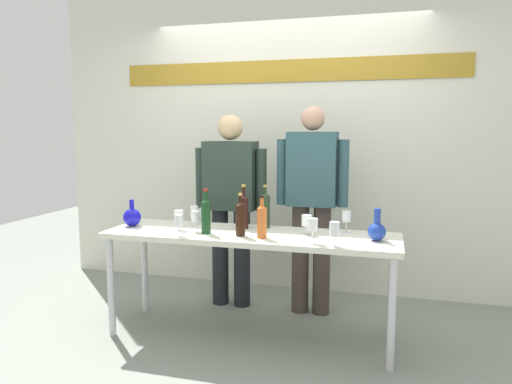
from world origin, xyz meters
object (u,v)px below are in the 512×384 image
Objects in this scene: decanter_blue_right at (377,230)px; presenter_right at (312,198)px; wine_bottle_1 at (244,210)px; wine_bottle_3 at (240,217)px; wine_glass_left_1 at (179,215)px; wine_glass_left_0 at (194,212)px; presenter_left at (231,197)px; display_table at (250,242)px; wine_glass_left_3 at (179,221)px; wine_glass_right_2 at (334,229)px; wine_glass_right_1 at (307,221)px; wine_glass_left_4 at (195,217)px; wine_bottle_0 at (262,220)px; wine_glass_left_2 at (203,213)px; wine_glass_right_3 at (347,217)px; wine_bottle_4 at (265,209)px; wine_bottle_2 at (206,214)px; decanter_blue_left at (132,217)px; wine_glass_right_0 at (313,225)px.

decanter_blue_right is 0.81m from presenter_right.
wine_bottle_1 is 1.10× the size of wine_bottle_3.
presenter_right is 1.09m from wine_glass_left_1.
wine_glass_left_0 is at bearing -179.72° from wine_bottle_1.
presenter_right reaches higher than presenter_left.
wine_glass_left_3 reaches higher than display_table.
presenter_left is 10.30× the size of wine_glass_right_2.
wine_glass_left_1 reaches higher than wine_glass_right_1.
wine_glass_left_0 reaches higher than wine_glass_left_4.
wine_glass_right_1 is (0.40, 0.06, 0.17)m from display_table.
wine_glass_left_0 reaches higher than wine_glass_left_3.
wine_bottle_0 is at bearing -170.96° from decanter_blue_right.
wine_glass_left_1 is at bearing -110.24° from wine_glass_left_2.
wine_bottle_3 is 1.95× the size of wine_glass_left_0.
display_table is at bearing -171.73° from wine_glass_right_1.
wine_glass_left_3 is (-1.33, -0.22, 0.04)m from decanter_blue_right.
decanter_blue_right is 1.37m from presenter_left.
wine_glass_right_3 is (1.06, 0.26, 0.01)m from wine_glass_left_4.
wine_glass_right_2 is (1.07, -0.01, 0.00)m from wine_glass_left_3.
presenter_left reaches higher than decanter_blue_right.
wine_bottle_4 is 2.24× the size of wine_glass_left_1.
wine_glass_left_2 is (-0.41, 0.32, -0.04)m from wine_bottle_3.
wine_bottle_2 is 0.25m from wine_glass_left_1.
wine_bottle_1 reaches higher than wine_glass_left_2.
wine_bottle_1 is at bearing -176.05° from wine_glass_right_3.
presenter_left is at bearing 180.00° from presenter_right.
wine_glass_left_2 is at bearing -155.09° from presenter_right.
wine_bottle_1 reaches higher than wine_bottle_0.
decanter_blue_left is 0.63× the size of wine_bottle_1.
wine_glass_left_3 is (-0.11, -0.82, -0.06)m from presenter_left.
wine_bottle_2 is 1.01m from wine_glass_right_3.
wine_glass_left_0 is at bearing 115.04° from wine_glass_left_4.
wine_glass_right_1 is (0.85, 0.28, -0.01)m from wine_glass_left_3.
wine_glass_left_1 is (0.40, -0.02, 0.03)m from decanter_blue_left.
wine_glass_left_2 is at bearing 90.24° from wine_glass_left_3.
wine_glass_right_0 is (0.93, 0.04, 0.01)m from wine_glass_left_3.
wine_glass_right_3 is at bearing 64.36° from wine_glass_right_0.
display_table is 0.23m from wine_bottle_3.
wine_bottle_4 is 2.32× the size of wine_glass_right_1.
presenter_left is at bearing 154.01° from decanter_blue_right.
presenter_left is 10.96× the size of wine_glass_left_4.
presenter_left is 0.92m from wine_glass_right_1.
wine_bottle_1 is at bearing 123.16° from display_table.
wine_bottle_1 is at bearing -60.58° from presenter_left.
presenter_right reaches higher than wine_glass_right_3.
wine_glass_right_2 reaches higher than wine_glass_left_0.
wine_glass_left_4 is at bearing 171.73° from wine_glass_right_0.
wine_bottle_1 is 2.18× the size of wine_glass_left_3.
wine_bottle_4 is at bearing 165.11° from decanter_blue_right.
presenter_left is at bearing 136.62° from wine_glass_right_0.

